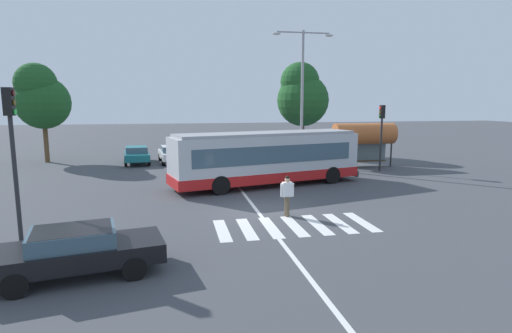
{
  "coord_description": "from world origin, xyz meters",
  "views": [
    {
      "loc": [
        -3.71,
        -17.03,
        4.68
      ],
      "look_at": [
        0.57,
        4.25,
        1.3
      ],
      "focal_mm": 28.55,
      "sensor_mm": 36.0,
      "label": 1
    }
  ],
  "objects_px": {
    "parked_car_teal": "(137,154)",
    "parked_car_red": "(271,151)",
    "parked_car_blue": "(302,150)",
    "background_tree_right": "(302,95)",
    "parked_car_white": "(172,153)",
    "traffic_light_near_corner": "(12,142)",
    "background_tree_left": "(41,97)",
    "parked_car_black": "(238,152)",
    "bus_stop_shelter": "(364,135)",
    "pedestrian_crossing_street": "(287,194)",
    "city_transit_bus": "(267,158)",
    "parked_car_charcoal": "(204,152)",
    "traffic_light_far_corner": "(381,127)",
    "foreground_sedan": "(76,249)",
    "twin_arm_street_lamp": "(302,86)"
  },
  "relations": [
    {
      "from": "parked_car_teal",
      "to": "parked_car_red",
      "type": "height_order",
      "value": "same"
    },
    {
      "from": "foreground_sedan",
      "to": "parked_car_black",
      "type": "bearing_deg",
      "value": 69.89
    },
    {
      "from": "traffic_light_near_corner",
      "to": "background_tree_left",
      "type": "bearing_deg",
      "value": 103.69
    },
    {
      "from": "traffic_light_far_corner",
      "to": "background_tree_right",
      "type": "bearing_deg",
      "value": 104.07
    },
    {
      "from": "twin_arm_street_lamp",
      "to": "background_tree_left",
      "type": "bearing_deg",
      "value": 161.03
    },
    {
      "from": "parked_car_red",
      "to": "parked_car_blue",
      "type": "bearing_deg",
      "value": 8.81
    },
    {
      "from": "pedestrian_crossing_street",
      "to": "parked_car_white",
      "type": "bearing_deg",
      "value": 105.8
    },
    {
      "from": "traffic_light_near_corner",
      "to": "parked_car_blue",
      "type": "bearing_deg",
      "value": 49.33
    },
    {
      "from": "city_transit_bus",
      "to": "parked_car_teal",
      "type": "xyz_separation_m",
      "value": [
        -8.1,
        10.34,
        -0.82
      ]
    },
    {
      "from": "parked_car_teal",
      "to": "background_tree_left",
      "type": "height_order",
      "value": "background_tree_left"
    },
    {
      "from": "pedestrian_crossing_street",
      "to": "twin_arm_street_lamp",
      "type": "xyz_separation_m",
      "value": [
        4.53,
        12.36,
        4.95
      ]
    },
    {
      "from": "background_tree_left",
      "to": "background_tree_right",
      "type": "xyz_separation_m",
      "value": [
        21.61,
        0.92,
        0.26
      ]
    },
    {
      "from": "parked_car_charcoal",
      "to": "twin_arm_street_lamp",
      "type": "distance_m",
      "value": 9.66
    },
    {
      "from": "parked_car_white",
      "to": "bus_stop_shelter",
      "type": "height_order",
      "value": "bus_stop_shelter"
    },
    {
      "from": "parked_car_blue",
      "to": "parked_car_white",
      "type": "bearing_deg",
      "value": -179.65
    },
    {
      "from": "parked_car_white",
      "to": "bus_stop_shelter",
      "type": "distance_m",
      "value": 14.86
    },
    {
      "from": "pedestrian_crossing_street",
      "to": "parked_car_red",
      "type": "xyz_separation_m",
      "value": [
        3.22,
        16.43,
        -0.2
      ]
    },
    {
      "from": "traffic_light_far_corner",
      "to": "parked_car_black",
      "type": "bearing_deg",
      "value": 143.81
    },
    {
      "from": "parked_car_blue",
      "to": "twin_arm_street_lamp",
      "type": "distance_m",
      "value": 7.01
    },
    {
      "from": "background_tree_right",
      "to": "parked_car_red",
      "type": "bearing_deg",
      "value": -137.07
    },
    {
      "from": "parked_car_blue",
      "to": "background_tree_right",
      "type": "bearing_deg",
      "value": 73.22
    },
    {
      "from": "traffic_light_near_corner",
      "to": "parked_car_red",
      "type": "bearing_deg",
      "value": 54.12
    },
    {
      "from": "parked_car_black",
      "to": "bus_stop_shelter",
      "type": "distance_m",
      "value": 9.97
    },
    {
      "from": "parked_car_white",
      "to": "foreground_sedan",
      "type": "bearing_deg",
      "value": -96.59
    },
    {
      "from": "parked_car_blue",
      "to": "background_tree_left",
      "type": "distance_m",
      "value": 21.26
    },
    {
      "from": "city_transit_bus",
      "to": "foreground_sedan",
      "type": "distance_m",
      "value": 13.67
    },
    {
      "from": "parked_car_white",
      "to": "twin_arm_street_lamp",
      "type": "relative_size",
      "value": 0.48
    },
    {
      "from": "twin_arm_street_lamp",
      "to": "city_transit_bus",
      "type": "bearing_deg",
      "value": -123.75
    },
    {
      "from": "city_transit_bus",
      "to": "traffic_light_near_corner",
      "type": "xyz_separation_m",
      "value": [
        -10.33,
        -7.96,
        1.86
      ]
    },
    {
      "from": "parked_car_charcoal",
      "to": "traffic_light_near_corner",
      "type": "xyz_separation_m",
      "value": [
        -7.51,
        -18.44,
        2.68
      ]
    },
    {
      "from": "parked_car_white",
      "to": "parked_car_blue",
      "type": "xyz_separation_m",
      "value": [
        10.78,
        0.07,
        0.0
      ]
    },
    {
      "from": "bus_stop_shelter",
      "to": "background_tree_left",
      "type": "bearing_deg",
      "value": 162.9
    },
    {
      "from": "parked_car_black",
      "to": "traffic_light_near_corner",
      "type": "xyz_separation_m",
      "value": [
        -10.18,
        -17.83,
        2.68
      ]
    },
    {
      "from": "foreground_sedan",
      "to": "parked_car_charcoal",
      "type": "height_order",
      "value": "same"
    },
    {
      "from": "traffic_light_near_corner",
      "to": "background_tree_left",
      "type": "height_order",
      "value": "background_tree_left"
    },
    {
      "from": "parked_car_white",
      "to": "parked_car_red",
      "type": "relative_size",
      "value": 1.01
    },
    {
      "from": "parked_car_charcoal",
      "to": "parked_car_white",
      "type": "bearing_deg",
      "value": -175.54
    },
    {
      "from": "parked_car_white",
      "to": "parked_car_black",
      "type": "relative_size",
      "value": 1.02
    },
    {
      "from": "traffic_light_far_corner",
      "to": "bus_stop_shelter",
      "type": "bearing_deg",
      "value": 101.38
    },
    {
      "from": "parked_car_charcoal",
      "to": "parked_car_blue",
      "type": "distance_m",
      "value": 8.21
    },
    {
      "from": "twin_arm_street_lamp",
      "to": "parked_car_black",
      "type": "bearing_deg",
      "value": 135.2
    },
    {
      "from": "foreground_sedan",
      "to": "bus_stop_shelter",
      "type": "relative_size",
      "value": 1.04
    },
    {
      "from": "foreground_sedan",
      "to": "bus_stop_shelter",
      "type": "height_order",
      "value": "bus_stop_shelter"
    },
    {
      "from": "twin_arm_street_lamp",
      "to": "parked_car_teal",
      "type": "bearing_deg",
      "value": 159.45
    },
    {
      "from": "parked_car_teal",
      "to": "parked_car_charcoal",
      "type": "xyz_separation_m",
      "value": [
        5.28,
        0.14,
        0.0
      ]
    },
    {
      "from": "city_transit_bus",
      "to": "parked_car_charcoal",
      "type": "distance_m",
      "value": 10.88
    },
    {
      "from": "twin_arm_street_lamp",
      "to": "parked_car_blue",
      "type": "bearing_deg",
      "value": 71.7
    },
    {
      "from": "parked_car_teal",
      "to": "background_tree_right",
      "type": "relative_size",
      "value": 0.56
    },
    {
      "from": "parked_car_charcoal",
      "to": "twin_arm_street_lamp",
      "type": "bearing_deg",
      "value": -34.61
    },
    {
      "from": "traffic_light_near_corner",
      "to": "bus_stop_shelter",
      "type": "bearing_deg",
      "value": 34.86
    }
  ]
}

